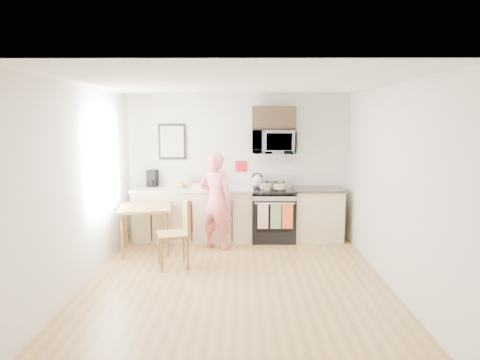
{
  "coord_description": "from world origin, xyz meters",
  "views": [
    {
      "loc": [
        0.09,
        -5.5,
        2.16
      ],
      "look_at": [
        0.04,
        1.0,
        1.23
      ],
      "focal_mm": 32.0,
      "sensor_mm": 36.0,
      "label": 1
    }
  ],
  "objects_px": {
    "chair": "(182,223)",
    "cake": "(279,187)",
    "microwave": "(274,142)",
    "range": "(273,216)",
    "person": "(216,201)",
    "dining_table": "(145,212)"
  },
  "relations": [
    {
      "from": "range",
      "to": "microwave",
      "type": "bearing_deg",
      "value": 90.06
    },
    {
      "from": "microwave",
      "to": "dining_table",
      "type": "relative_size",
      "value": 0.92
    },
    {
      "from": "microwave",
      "to": "dining_table",
      "type": "distance_m",
      "value": 2.53
    },
    {
      "from": "microwave",
      "to": "cake",
      "type": "height_order",
      "value": "microwave"
    },
    {
      "from": "range",
      "to": "person",
      "type": "height_order",
      "value": "person"
    },
    {
      "from": "chair",
      "to": "cake",
      "type": "relative_size",
      "value": 3.95
    },
    {
      "from": "person",
      "to": "cake",
      "type": "xyz_separation_m",
      "value": [
        1.08,
        0.49,
        0.15
      ]
    },
    {
      "from": "cake",
      "to": "chair",
      "type": "bearing_deg",
      "value": -137.78
    },
    {
      "from": "range",
      "to": "cake",
      "type": "bearing_deg",
      "value": -20.06
    },
    {
      "from": "cake",
      "to": "range",
      "type": "bearing_deg",
      "value": 159.94
    },
    {
      "from": "range",
      "to": "person",
      "type": "relative_size",
      "value": 0.71
    },
    {
      "from": "microwave",
      "to": "person",
      "type": "height_order",
      "value": "microwave"
    },
    {
      "from": "chair",
      "to": "cake",
      "type": "height_order",
      "value": "chair"
    },
    {
      "from": "dining_table",
      "to": "range",
      "type": "bearing_deg",
      "value": 19.24
    },
    {
      "from": "person",
      "to": "range",
      "type": "bearing_deg",
      "value": -127.57
    },
    {
      "from": "dining_table",
      "to": "cake",
      "type": "xyz_separation_m",
      "value": [
        2.21,
        0.71,
        0.29
      ]
    },
    {
      "from": "range",
      "to": "person",
      "type": "xyz_separation_m",
      "value": [
        -0.99,
        -0.53,
        0.38
      ]
    },
    {
      "from": "person",
      "to": "chair",
      "type": "distance_m",
      "value": 1.0
    },
    {
      "from": "person",
      "to": "dining_table",
      "type": "distance_m",
      "value": 1.16
    },
    {
      "from": "microwave",
      "to": "cake",
      "type": "bearing_deg",
      "value": -56.34
    },
    {
      "from": "range",
      "to": "cake",
      "type": "xyz_separation_m",
      "value": [
        0.09,
        -0.03,
        0.53
      ]
    },
    {
      "from": "dining_table",
      "to": "microwave",
      "type": "bearing_deg",
      "value": 21.72
    }
  ]
}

